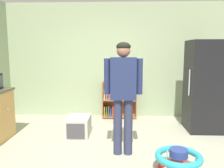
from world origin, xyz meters
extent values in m
plane|color=#A9AB93|center=(0.00, 0.00, 0.00)|extent=(12.00, 12.00, 0.00)
cube|color=#9AAC83|center=(0.00, 2.33, 1.35)|extent=(5.20, 0.06, 2.70)
sphere|color=silver|center=(-1.89, 0.67, 0.56)|extent=(0.04, 0.04, 0.04)
cube|color=black|center=(1.78, 1.34, 0.89)|extent=(0.70, 0.68, 1.78)
cylinder|color=silver|center=(1.41, 1.17, 0.98)|extent=(0.02, 0.02, 0.50)
cube|color=#333333|center=(1.42, 1.34, 1.28)|extent=(0.01, 0.67, 0.01)
cube|color=#975F35|center=(-0.31, 2.11, 0.42)|extent=(0.02, 0.28, 0.85)
cube|color=#975F35|center=(0.47, 2.11, 0.42)|extent=(0.02, 0.28, 0.85)
cube|color=#955830|center=(0.08, 2.24, 0.42)|extent=(0.80, 0.02, 0.85)
cube|color=#975F35|center=(0.08, 2.11, 0.03)|extent=(0.76, 0.24, 0.02)
cube|color=#975F35|center=(0.08, 2.11, 0.43)|extent=(0.76, 0.24, 0.02)
cube|color=orange|center=(-0.27, 2.08, 0.16)|extent=(0.02, 0.17, 0.23)
cube|color=beige|center=(-0.27, 2.08, 0.56)|extent=(0.02, 0.17, 0.24)
cube|color=#307F41|center=(-0.22, 2.08, 0.15)|extent=(0.02, 0.17, 0.22)
cube|color=olive|center=(-0.21, 2.08, 0.53)|extent=(0.03, 0.17, 0.16)
cube|color=#4A4643|center=(-0.17, 2.08, 0.16)|extent=(0.03, 0.17, 0.24)
cube|color=#8D4095|center=(-0.14, 2.08, 0.54)|extent=(0.02, 0.17, 0.20)
cube|color=#234FA7|center=(-0.12, 2.08, 0.14)|extent=(0.02, 0.17, 0.19)
cube|color=#B42222|center=(-0.10, 2.08, 0.55)|extent=(0.03, 0.17, 0.21)
cube|color=red|center=(-0.07, 2.08, 0.16)|extent=(0.03, 0.17, 0.24)
cube|color=#32559C|center=(-0.05, 2.08, 0.53)|extent=(0.03, 0.17, 0.16)
cube|color=#484245|center=(0.04, 2.08, 0.14)|extent=(0.03, 0.17, 0.20)
cube|color=red|center=(-0.04, 2.08, 0.57)|extent=(0.02, 0.17, 0.25)
cube|color=brown|center=(0.08, 2.08, 0.15)|extent=(0.03, 0.17, 0.22)
cube|color=olive|center=(0.02, 2.08, 0.56)|extent=(0.03, 0.17, 0.23)
cube|color=#318E47|center=(0.07, 2.08, 0.12)|extent=(0.02, 0.17, 0.17)
cube|color=orange|center=(0.11, 2.08, 0.55)|extent=(0.03, 0.17, 0.21)
cylinder|color=#2E334F|center=(0.07, 0.17, 0.43)|extent=(0.13, 0.13, 0.86)
cylinder|color=#2E334F|center=(0.23, 0.17, 0.43)|extent=(0.13, 0.13, 0.86)
cube|color=navy|center=(0.15, 0.17, 1.17)|extent=(0.38, 0.22, 0.62)
cylinder|color=navy|center=(-0.09, 0.17, 1.20)|extent=(0.09, 0.09, 0.53)
cylinder|color=navy|center=(0.39, 0.17, 1.20)|extent=(0.09, 0.09, 0.53)
sphere|color=#97654E|center=(0.15, 0.17, 1.58)|extent=(0.20, 0.20, 0.20)
ellipsoid|color=black|center=(0.15, 0.17, 1.63)|extent=(0.21, 0.21, 0.13)
torus|color=#29A3B7|center=(0.86, -0.38, 0.22)|extent=(0.60, 0.60, 0.08)
cylinder|color=navy|center=(0.86, -0.38, 0.27)|extent=(0.23, 0.23, 0.10)
cylinder|color=silver|center=(1.08, -0.38, 0.13)|extent=(0.02, 0.02, 0.18)
cylinder|color=silver|center=(0.75, -0.19, 0.13)|extent=(0.02, 0.02, 0.18)
cube|color=beige|center=(-0.68, 0.91, 0.18)|extent=(0.42, 0.54, 0.36)
cube|color=#424247|center=(-0.68, 0.63, 0.18)|extent=(0.32, 0.01, 0.27)
cube|color=#515156|center=(-2.01, 0.77, 1.04)|extent=(0.01, 0.10, 0.20)
camera|label=1|loc=(0.11, -3.22, 1.56)|focal=37.08mm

